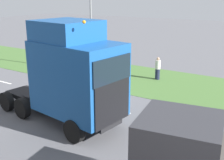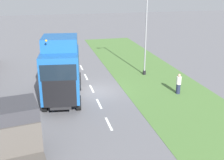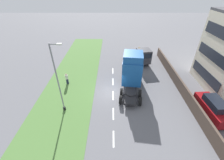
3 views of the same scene
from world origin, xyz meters
name	(u,v)px [view 1 (image 1 of 3)]	position (x,y,z in m)	size (l,w,h in m)	color
ground_plane	(80,101)	(0.00, 0.00, 0.00)	(120.00, 120.00, 0.00)	slate
grass_verge	(130,77)	(-6.00, 0.00, 0.01)	(7.00, 44.00, 0.01)	#4C7538
lane_markings	(71,99)	(0.00, -0.70, 0.00)	(0.16, 14.60, 0.00)	white
lorry_cab	(74,75)	(2.58, 1.82, 2.49)	(3.48, 7.57, 5.09)	black
lamp_post	(90,26)	(-5.55, -3.28, 3.73)	(1.27, 0.30, 7.96)	black
pedestrian	(158,69)	(-6.57, 2.02, 0.82)	(0.39, 0.39, 1.68)	#1E233D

